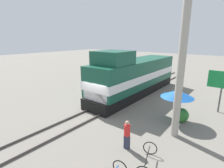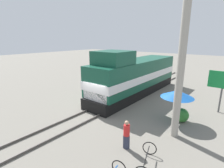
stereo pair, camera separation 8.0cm
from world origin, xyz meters
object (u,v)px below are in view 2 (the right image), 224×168
Objects in this scene: bicycle at (146,159)px; locomotive at (134,76)px; person_bystander at (127,134)px; vendor_umbrella at (177,94)px; billboard_sign at (223,82)px; utility_pole at (184,39)px.

locomotive is at bearing 106.84° from bicycle.
bicycle is at bearing -21.05° from person_bystander.
vendor_umbrella reaches higher than person_bystander.
locomotive reaches higher than billboard_sign.
utility_pole is 3.44× the size of billboard_sign.
locomotive is 3.96× the size of billboard_sign.
locomotive is at bearing 148.30° from vendor_umbrella.
bicycle is at bearing -100.13° from billboard_sign.
locomotive reaches higher than person_bystander.
utility_pole is 6.01m from person_bystander.
billboard_sign is at bearing 2.85° from locomotive.
utility_pole reaches higher than billboard_sign.
billboard_sign is 1.65× the size of bicycle.
vendor_umbrella is at bearing -31.70° from locomotive.
billboard_sign reaches higher than vendor_umbrella.
person_bystander is at bearing 141.17° from bicycle.
vendor_umbrella is at bearing 108.12° from utility_pole.
vendor_umbrella is 5.15m from person_bystander.
utility_pole reaches higher than vendor_umbrella.
locomotive reaches higher than vendor_umbrella.
utility_pole is 5.65× the size of bicycle.
vendor_umbrella is 4.49m from billboard_sign.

